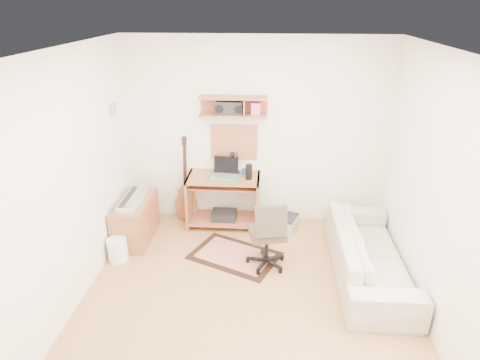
# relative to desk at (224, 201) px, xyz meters

# --- Properties ---
(floor) EXTENTS (3.60, 4.00, 0.01)m
(floor) POSITION_rel_desk_xyz_m (0.43, -1.73, -0.38)
(floor) COLOR #B6804B
(floor) RESTS_ON ground
(ceiling) EXTENTS (3.60, 4.00, 0.01)m
(ceiling) POSITION_rel_desk_xyz_m (0.43, -1.73, 2.23)
(ceiling) COLOR white
(ceiling) RESTS_ON ground
(back_wall) EXTENTS (3.60, 0.01, 2.60)m
(back_wall) POSITION_rel_desk_xyz_m (0.43, 0.28, 0.93)
(back_wall) COLOR white
(back_wall) RESTS_ON ground
(left_wall) EXTENTS (0.01, 4.00, 2.60)m
(left_wall) POSITION_rel_desk_xyz_m (-1.37, -1.73, 0.93)
(left_wall) COLOR white
(left_wall) RESTS_ON ground
(right_wall) EXTENTS (0.01, 4.00, 2.60)m
(right_wall) POSITION_rel_desk_xyz_m (2.24, -1.73, 0.93)
(right_wall) COLOR white
(right_wall) RESTS_ON ground
(wall_shelf) EXTENTS (0.90, 0.25, 0.26)m
(wall_shelf) POSITION_rel_desk_xyz_m (0.13, 0.15, 1.32)
(wall_shelf) COLOR #9B5F36
(wall_shelf) RESTS_ON back_wall
(cork_board) EXTENTS (0.64, 0.03, 0.49)m
(cork_board) POSITION_rel_desk_xyz_m (0.13, 0.25, 0.79)
(cork_board) COLOR tan
(cork_board) RESTS_ON back_wall
(wall_photo) EXTENTS (0.02, 0.20, 0.15)m
(wall_photo) POSITION_rel_desk_xyz_m (-1.36, -0.23, 1.34)
(wall_photo) COLOR #4C8CBF
(wall_photo) RESTS_ON left_wall
(desk) EXTENTS (1.00, 0.55, 0.75)m
(desk) POSITION_rel_desk_xyz_m (0.00, 0.00, 0.00)
(desk) COLOR #9B5F36
(desk) RESTS_ON floor
(laptop) EXTENTS (0.38, 0.38, 0.26)m
(laptop) POSITION_rel_desk_xyz_m (0.02, -0.02, 0.51)
(laptop) COLOR silver
(laptop) RESTS_ON desk
(speaker) EXTENTS (0.09, 0.09, 0.21)m
(speaker) POSITION_rel_desk_xyz_m (0.35, -0.05, 0.48)
(speaker) COLOR black
(speaker) RESTS_ON desk
(desk_lamp) EXTENTS (0.11, 0.11, 0.33)m
(desk_lamp) POSITION_rel_desk_xyz_m (0.18, 0.14, 0.54)
(desk_lamp) COLOR black
(desk_lamp) RESTS_ON desk
(pencil_cup) EXTENTS (0.06, 0.06, 0.09)m
(pencil_cup) POSITION_rel_desk_xyz_m (0.28, 0.10, 0.42)
(pencil_cup) COLOR #323E96
(pencil_cup) RESTS_ON desk
(boombox) EXTENTS (0.34, 0.16, 0.18)m
(boombox) POSITION_rel_desk_xyz_m (0.08, 0.15, 1.30)
(boombox) COLOR black
(boombox) RESTS_ON wall_shelf
(rug) EXTENTS (1.25, 1.08, 0.01)m
(rug) POSITION_rel_desk_xyz_m (0.22, -0.80, -0.37)
(rug) COLOR beige
(rug) RESTS_ON floor
(task_chair) EXTENTS (0.55, 0.55, 0.90)m
(task_chair) POSITION_rel_desk_xyz_m (0.62, -0.96, 0.08)
(task_chair) COLOR #3D2F24
(task_chair) RESTS_ON floor
(cabinet) EXTENTS (0.40, 0.90, 0.55)m
(cabinet) POSITION_rel_desk_xyz_m (-1.15, -0.44, -0.10)
(cabinet) COLOR #9B5F36
(cabinet) RESTS_ON floor
(music_keyboard) EXTENTS (0.23, 0.73, 0.06)m
(music_keyboard) POSITION_rel_desk_xyz_m (-1.15, -0.44, 0.21)
(music_keyboard) COLOR #B2B5BA
(music_keyboard) RESTS_ON cabinet
(guitar) EXTENTS (0.39, 0.32, 1.25)m
(guitar) POSITION_rel_desk_xyz_m (-0.58, 0.13, 0.25)
(guitar) COLOR #A55D32
(guitar) RESTS_ON floor
(waste_basket) EXTENTS (0.31, 0.31, 0.29)m
(waste_basket) POSITION_rel_desk_xyz_m (-1.22, -0.99, -0.23)
(waste_basket) COLOR white
(waste_basket) RESTS_ON floor
(printer) EXTENTS (0.54, 0.48, 0.17)m
(printer) POSITION_rel_desk_xyz_m (0.82, 0.01, -0.29)
(printer) COLOR #A5A8AA
(printer) RESTS_ON floor
(sofa) EXTENTS (0.58, 1.98, 0.77)m
(sofa) POSITION_rel_desk_xyz_m (1.81, -1.06, 0.01)
(sofa) COLOR #BDAF95
(sofa) RESTS_ON floor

